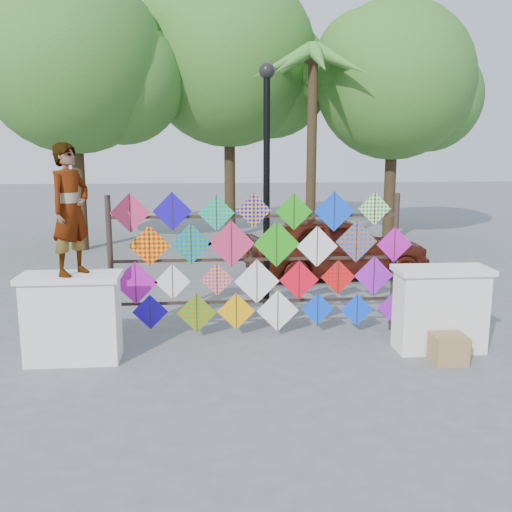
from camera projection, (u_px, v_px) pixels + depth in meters
name	position (u px, v px, depth m)	size (l,w,h in m)	color
ground	(260.00, 350.00, 8.64)	(80.00, 80.00, 0.00)	gray
parapet_left	(72.00, 317.00, 8.10)	(1.40, 0.65, 1.28)	white
parapet_right	(440.00, 308.00, 8.55)	(1.40, 0.65, 1.28)	white
kite_rack	(260.00, 262.00, 9.13)	(4.90, 0.24, 2.35)	#2F211A
tree_west	(76.00, 62.00, 16.09)	(5.85, 5.20, 8.01)	#40311B
tree_mid	(232.00, 60.00, 18.34)	(6.30, 5.60, 8.61)	#40311B
tree_east	(397.00, 82.00, 17.44)	(5.40, 4.80, 7.42)	#40311B
palm_tree	(313.00, 76.00, 15.71)	(3.62, 3.62, 5.83)	#40311B
vendor_woman	(70.00, 210.00, 7.81)	(0.66, 0.43, 1.82)	#99999E
sedan	(336.00, 246.00, 13.36)	(1.72, 4.29, 1.46)	#51180D
lamppost	(267.00, 166.00, 10.11)	(0.28, 0.28, 4.46)	black
cardboard_box_near	(448.00, 349.00, 8.11)	(0.47, 0.42, 0.42)	#A68950
cardboard_box_far	(452.00, 348.00, 8.25)	(0.40, 0.37, 0.34)	#A68950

